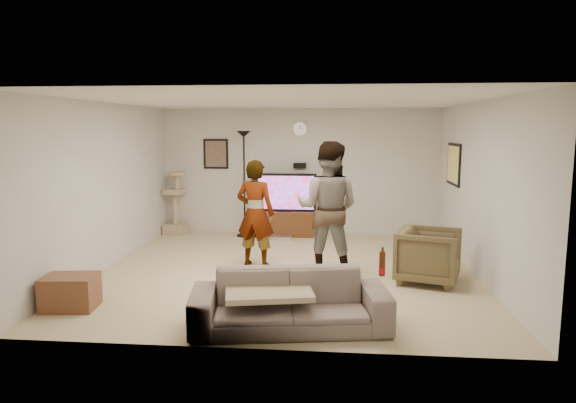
# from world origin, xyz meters

# --- Properties ---
(floor) EXTENTS (5.50, 5.50, 0.02)m
(floor) POSITION_xyz_m (0.00, 0.00, -0.01)
(floor) COLOR tan
(floor) RESTS_ON ground
(ceiling) EXTENTS (5.50, 5.50, 0.02)m
(ceiling) POSITION_xyz_m (0.00, 0.00, 2.51)
(ceiling) COLOR white
(ceiling) RESTS_ON wall_back
(wall_back) EXTENTS (5.50, 0.04, 2.50)m
(wall_back) POSITION_xyz_m (0.00, 2.75, 1.25)
(wall_back) COLOR beige
(wall_back) RESTS_ON floor
(wall_front) EXTENTS (5.50, 0.04, 2.50)m
(wall_front) POSITION_xyz_m (0.00, -2.75, 1.25)
(wall_front) COLOR beige
(wall_front) RESTS_ON floor
(wall_left) EXTENTS (0.04, 5.50, 2.50)m
(wall_left) POSITION_xyz_m (-2.75, 0.00, 1.25)
(wall_left) COLOR beige
(wall_left) RESTS_ON floor
(wall_right) EXTENTS (0.04, 5.50, 2.50)m
(wall_right) POSITION_xyz_m (2.75, 0.00, 1.25)
(wall_right) COLOR beige
(wall_right) RESTS_ON floor
(wall_clock) EXTENTS (0.26, 0.04, 0.26)m
(wall_clock) POSITION_xyz_m (0.00, 2.72, 2.10)
(wall_clock) COLOR silver
(wall_clock) RESTS_ON wall_back
(wall_speaker) EXTENTS (0.25, 0.10, 0.10)m
(wall_speaker) POSITION_xyz_m (0.00, 2.69, 1.38)
(wall_speaker) COLOR black
(wall_speaker) RESTS_ON wall_back
(picture_back) EXTENTS (0.42, 0.03, 0.52)m
(picture_back) POSITION_xyz_m (-1.70, 2.73, 1.60)
(picture_back) COLOR brown
(picture_back) RESTS_ON wall_back
(picture_right) EXTENTS (0.03, 0.78, 0.62)m
(picture_right) POSITION_xyz_m (2.73, 1.60, 1.50)
(picture_right) COLOR #F7EB6F
(picture_right) RESTS_ON wall_right
(tv_stand) EXTENTS (1.18, 0.45, 0.49)m
(tv_stand) POSITION_xyz_m (-0.29, 2.50, 0.25)
(tv_stand) COLOR #472712
(tv_stand) RESTS_ON floor
(console_box) EXTENTS (0.40, 0.30, 0.07)m
(console_box) POSITION_xyz_m (-0.30, 2.11, 0.04)
(console_box) COLOR silver
(console_box) RESTS_ON floor
(tv) EXTENTS (1.25, 0.08, 0.74)m
(tv) POSITION_xyz_m (-0.29, 2.50, 0.86)
(tv) COLOR black
(tv) RESTS_ON tv_stand
(tv_screen) EXTENTS (1.15, 0.01, 0.66)m
(tv_screen) POSITION_xyz_m (-0.29, 2.46, 0.86)
(tv_screen) COLOR #5E50FE
(tv_screen) RESTS_ON tv
(floor_lamp) EXTENTS (0.32, 0.32, 2.06)m
(floor_lamp) POSITION_xyz_m (-1.06, 2.36, 1.03)
(floor_lamp) COLOR black
(floor_lamp) RESTS_ON floor
(cat_tree) EXTENTS (0.46, 0.46, 1.26)m
(cat_tree) POSITION_xyz_m (-2.49, 2.46, 0.63)
(cat_tree) COLOR tan
(cat_tree) RESTS_ON floor
(person_left) EXTENTS (0.67, 0.51, 1.65)m
(person_left) POSITION_xyz_m (-0.51, 0.22, 0.82)
(person_left) COLOR #BCBCC0
(person_left) RESTS_ON floor
(person_right) EXTENTS (1.07, 0.91, 1.93)m
(person_right) POSITION_xyz_m (0.60, -0.08, 0.97)
(person_right) COLOR navy
(person_right) RESTS_ON floor
(sofa) EXTENTS (2.17, 1.11, 0.61)m
(sofa) POSITION_xyz_m (0.23, -2.21, 0.30)
(sofa) COLOR #71605B
(sofa) RESTS_ON floor
(throw_blanket) EXTENTS (1.02, 0.87, 0.06)m
(throw_blanket) POSITION_xyz_m (0.01, -2.21, 0.41)
(throw_blanket) COLOR tan
(throw_blanket) RESTS_ON sofa
(beer_bottle) EXTENTS (0.06, 0.06, 0.25)m
(beer_bottle) POSITION_xyz_m (1.19, -2.21, 0.73)
(beer_bottle) COLOR #511B06
(beer_bottle) RESTS_ON sofa
(armchair) EXTENTS (1.03, 1.02, 0.75)m
(armchair) POSITION_xyz_m (1.99, -0.41, 0.38)
(armchair) COLOR brown
(armchair) RESTS_ON floor
(side_table) EXTENTS (0.64, 0.51, 0.40)m
(side_table) POSITION_xyz_m (-2.40, -1.84, 0.20)
(side_table) COLOR brown
(side_table) RESTS_ON floor
(toy_ball) EXTENTS (0.09, 0.09, 0.09)m
(toy_ball) POSITION_xyz_m (-0.93, -0.31, 0.04)
(toy_ball) COLOR teal
(toy_ball) RESTS_ON floor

